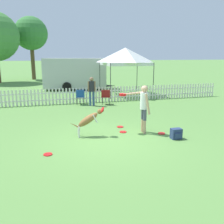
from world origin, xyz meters
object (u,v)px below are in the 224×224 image
object	(u,v)px
frisbee_near_handler	(123,132)
frisbee_midfield	(48,154)
handler_person	(143,103)
frisbee_far_scatter	(120,127)
leaping_dog	(89,119)
frisbee_near_dog	(161,133)
canopy_tent_main	(125,57)
equipment_trailer	(75,73)
folding_chair_center	(106,96)
backpack_on_grass	(176,134)
folding_chair_blue_left	(80,96)
spectator_standing	(92,89)
tree_right_grove	(31,34)

from	to	relation	value
frisbee_near_handler	frisbee_midfield	world-z (taller)	same
handler_person	frisbee_far_scatter	world-z (taller)	handler_person
leaping_dog	frisbee_near_dog	distance (m)	2.55
handler_person	frisbee_far_scatter	distance (m)	1.43
canopy_tent_main	frisbee_far_scatter	bearing A→B (deg)	-110.11
frisbee_near_handler	canopy_tent_main	distance (m)	9.00
frisbee_near_handler	canopy_tent_main	world-z (taller)	canopy_tent_main
frisbee_near_dog	equipment_trailer	bearing A→B (deg)	95.87
frisbee_midfield	leaping_dog	bearing A→B (deg)	42.69
leaping_dog	folding_chair_center	xyz separation A→B (m)	(1.90, 5.12, -0.09)
frisbee_near_handler	folding_chair_center	size ratio (longest dim) A/B	0.29
handler_person	backpack_on_grass	distance (m)	1.51
handler_person	frisbee_far_scatter	xyz separation A→B (m)	(-0.54, 0.83, -1.03)
folding_chair_blue_left	canopy_tent_main	distance (m)	4.92
frisbee_midfield	canopy_tent_main	world-z (taller)	canopy_tent_main
frisbee_near_handler	frisbee_near_dog	xyz separation A→B (m)	(1.22, -0.52, 0.00)
leaping_dog	backpack_on_grass	world-z (taller)	leaping_dog
leaping_dog	canopy_tent_main	size ratio (longest dim) A/B	0.37
frisbee_near_dog	folding_chair_blue_left	xyz separation A→B (m)	(-1.88, 5.89, 0.49)
frisbee_far_scatter	folding_chair_blue_left	world-z (taller)	folding_chair_blue_left
spectator_standing	tree_right_grove	size ratio (longest dim) A/B	0.23
canopy_tent_main	equipment_trailer	distance (m)	4.76
leaping_dog	tree_right_grove	distance (m)	21.86
frisbee_far_scatter	tree_right_grove	world-z (taller)	tree_right_grove
handler_person	frisbee_near_handler	size ratio (longest dim) A/B	6.81
folding_chair_blue_left	tree_right_grove	bearing A→B (deg)	-70.82
canopy_tent_main	tree_right_grove	size ratio (longest dim) A/B	0.47
frisbee_midfield	frisbee_near_dog	bearing A→B (deg)	12.43
folding_chair_center	equipment_trailer	distance (m)	6.76
frisbee_near_handler	frisbee_near_dog	size ratio (longest dim) A/B	1.00
folding_chair_blue_left	folding_chair_center	xyz separation A→B (m)	(1.34, -0.34, -0.01)
spectator_standing	equipment_trailer	bearing A→B (deg)	-86.73
frisbee_midfield	backpack_on_grass	size ratio (longest dim) A/B	0.71
folding_chair_blue_left	frisbee_far_scatter	bearing A→B (deg)	108.51
frisbee_midfield	canopy_tent_main	size ratio (longest dim) A/B	0.08
frisbee_midfield	canopy_tent_main	xyz separation A→B (m)	(5.46, 9.52, 2.54)
frisbee_midfield	spectator_standing	world-z (taller)	spectator_standing
leaping_dog	frisbee_near_dog	world-z (taller)	leaping_dog
frisbee_far_scatter	leaping_dog	bearing A→B (deg)	-151.40
leaping_dog	spectator_standing	distance (m)	5.16
folding_chair_center	canopy_tent_main	bearing A→B (deg)	-108.88
spectator_standing	equipment_trailer	distance (m)	6.78
frisbee_near_dog	tree_right_grove	xyz separation A→B (m)	(-4.60, 21.77, 4.86)
frisbee_near_dog	folding_chair_blue_left	size ratio (longest dim) A/B	0.29
equipment_trailer	tree_right_grove	size ratio (longest dim) A/B	0.85
folding_chair_blue_left	spectator_standing	size ratio (longest dim) A/B	0.55
leaping_dog	equipment_trailer	world-z (taller)	equipment_trailer
frisbee_near_handler	backpack_on_grass	distance (m)	1.84
folding_chair_center	equipment_trailer	size ratio (longest dim) A/B	0.15
handler_person	canopy_tent_main	distance (m)	8.77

